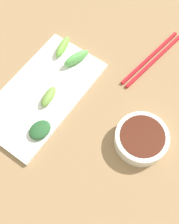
{
  "coord_description": "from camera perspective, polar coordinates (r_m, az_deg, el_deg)",
  "views": [
    {
      "loc": [
        -0.18,
        0.24,
        0.67
      ],
      "look_at": [
        -0.01,
        0.01,
        0.05
      ],
      "focal_mm": 45.93,
      "sensor_mm": 36.0,
      "label": 1
    }
  ],
  "objects": [
    {
      "name": "broccoli_stalk_3",
      "position": [
        0.76,
        -2.62,
        10.67
      ],
      "size": [
        0.05,
        0.08,
        0.03
      ],
      "primitive_type": "ellipsoid",
      "rotation": [
        0.0,
        0.0,
        -0.35
      ],
      "color": "#5EB657",
      "rests_on": "serving_plate"
    },
    {
      "name": "broccoli_stalk_1",
      "position": [
        0.79,
        -5.34,
        12.84
      ],
      "size": [
        0.04,
        0.07,
        0.02
      ],
      "primitive_type": "ellipsoid",
      "rotation": [
        0.0,
        0.0,
        0.21
      ],
      "color": "#74B644",
      "rests_on": "serving_plate"
    },
    {
      "name": "broccoli_leafy_0",
      "position": [
        0.68,
        -9.86,
        -3.53
      ],
      "size": [
        0.05,
        0.06,
        0.02
      ],
      "primitive_type": "ellipsoid",
      "rotation": [
        0.0,
        0.0,
        -0.2
      ],
      "color": "#295B2F",
      "rests_on": "serving_plate"
    },
    {
      "name": "chopsticks",
      "position": [
        0.81,
        12.36,
        10.28
      ],
      "size": [
        0.06,
        0.23,
        0.01
      ],
      "rotation": [
        0.0,
        0.0,
        -0.16
      ],
      "color": "red",
      "rests_on": "tabletop"
    },
    {
      "name": "tabletop",
      "position": [
        0.72,
        -0.21,
        -0.37
      ],
      "size": [
        2.1,
        2.1,
        0.02
      ],
      "primitive_type": "cube",
      "color": "#977651",
      "rests_on": "ground"
    },
    {
      "name": "sauce_bowl",
      "position": [
        0.67,
        10.29,
        -5.22
      ],
      "size": [
        0.12,
        0.12,
        0.04
      ],
      "color": "white",
      "rests_on": "tabletop"
    },
    {
      "name": "serving_plate",
      "position": [
        0.74,
        -9.35,
        3.71
      ],
      "size": [
        0.18,
        0.33,
        0.01
      ],
      "primitive_type": "cube",
      "color": "white",
      "rests_on": "tabletop"
    },
    {
      "name": "broccoli_stalk_2",
      "position": [
        0.71,
        -8.15,
        3.04
      ],
      "size": [
        0.03,
        0.06,
        0.02
      ],
      "primitive_type": "ellipsoid",
      "rotation": [
        0.0,
        0.0,
        0.17
      ],
      "color": "#739E44",
      "rests_on": "serving_plate"
    }
  ]
}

